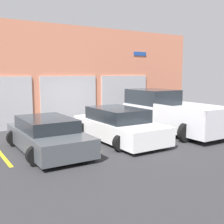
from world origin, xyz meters
The scene contains 9 objects.
ground_plane centered at (0.00, 0.00, 0.00)m, with size 28.00×28.00×0.00m, color #2D2D30.
shophouse_building centered at (-0.01, 3.29, 2.53)m, with size 16.12×0.68×5.15m.
pickup_truck centered at (2.94, -1.15, 0.88)m, with size 2.43×5.23×1.90m.
sedan_white centered at (0.00, -1.43, 0.61)m, with size 2.22×4.49×1.31m.
sedan_side centered at (-2.94, -1.44, 0.56)m, with size 2.21×4.26×1.16m.
parking_stripe_far_left centered at (-4.41, -1.46, 0.00)m, with size 0.12×2.20×0.01m, color gold.
parking_stripe_left centered at (-1.47, -1.46, 0.00)m, with size 0.12×2.20×0.01m, color gold.
parking_stripe_centre centered at (1.47, -1.46, 0.00)m, with size 0.12×2.20×0.01m, color gold.
parking_stripe_right centered at (4.41, -1.46, 0.00)m, with size 0.12×2.20×0.01m, color gold.
Camera 1 is at (-6.07, -10.70, 2.69)m, focal length 45.00 mm.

